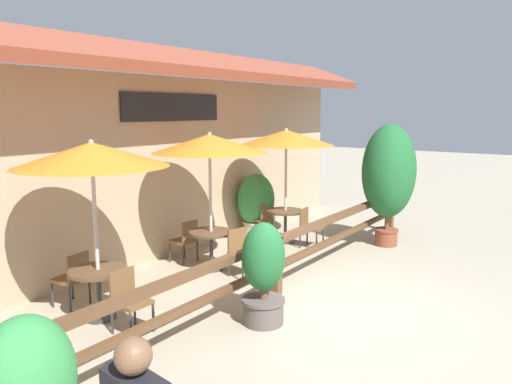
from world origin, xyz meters
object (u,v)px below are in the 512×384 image
object	(u,v)px
dining_table_middle	(211,239)
chair_middle_streetside	(241,250)
patio_umbrella_near	(92,155)
patio_umbrella_far	(286,138)
chair_near_streetside	(129,298)
patio_umbrella_middle	(210,144)
chair_far_streetside	(309,226)
chair_near_wallside	(73,277)
potted_plant_small_flowering	(256,203)
chair_far_wallside	(263,218)
potted_plant_broad_leaf	(389,173)
chair_middle_wallside	(186,239)
dining_table_far	(285,217)
dining_table_near	(98,279)
potted_plant_corner_fern	(263,271)

from	to	relation	value
dining_table_middle	chair_middle_streetside	bearing A→B (deg)	-87.53
patio_umbrella_near	patio_umbrella_far	size ratio (longest dim) A/B	1.00
chair_near_streetside	dining_table_middle	xyz separation A→B (m)	(2.68, 0.82, 0.11)
patio_umbrella_middle	chair_far_streetside	size ratio (longest dim) A/B	3.03
chair_near_wallside	potted_plant_small_flowering	xyz separation A→B (m)	(5.17, 0.26, 0.31)
chair_far_wallside	potted_plant_broad_leaf	xyz separation A→B (m)	(1.00, -2.61, 1.13)
chair_far_streetside	chair_middle_wallside	bearing A→B (deg)	143.22
patio_umbrella_far	dining_table_far	size ratio (longest dim) A/B	3.09
dining_table_near	potted_plant_small_flowering	world-z (taller)	potted_plant_small_flowering
patio_umbrella_near	patio_umbrella_far	xyz separation A→B (m)	(5.09, 0.04, 0.00)
chair_far_streetside	patio_umbrella_far	bearing A→B (deg)	78.72
chair_near_wallside	chair_far_wallside	xyz separation A→B (m)	(5.07, 0.00, 0.00)
chair_middle_streetside	dining_table_far	world-z (taller)	chair_middle_streetside
patio_umbrella_middle	dining_table_far	xyz separation A→B (m)	(2.46, -0.10, -1.77)
potted_plant_broad_leaf	dining_table_near	bearing A→B (deg)	162.58
chair_far_streetside	potted_plant_broad_leaf	bearing A→B (deg)	-56.08
patio_umbrella_middle	potted_plant_corner_fern	world-z (taller)	patio_umbrella_middle
patio_umbrella_near	dining_table_far	distance (m)	5.39
chair_near_streetside	chair_far_streetside	distance (m)	5.08
potted_plant_corner_fern	potted_plant_small_flowering	world-z (taller)	potted_plant_small_flowering
chair_far_streetside	potted_plant_corner_fern	world-z (taller)	potted_plant_corner_fern
potted_plant_broad_leaf	dining_table_middle	bearing A→B (deg)	149.47
dining_table_middle	chair_middle_streetside	xyz separation A→B (m)	(0.03, -0.68, -0.11)
dining_table_near	dining_table_far	bearing A→B (deg)	0.47
patio_umbrella_middle	potted_plant_broad_leaf	world-z (taller)	potted_plant_broad_leaf
chair_middle_streetside	chair_far_wallside	xyz separation A→B (m)	(2.47, 1.22, 0.00)
dining_table_near	dining_table_middle	size ratio (longest dim) A/B	1.00
chair_middle_streetside	chair_far_wallside	distance (m)	2.76
dining_table_far	potted_plant_corner_fern	size ratio (longest dim) A/B	0.57
chair_near_streetside	patio_umbrella_far	world-z (taller)	patio_umbrella_far
dining_table_near	chair_far_streetside	distance (m)	5.07
dining_table_middle	chair_middle_wallside	distance (m)	0.69
dining_table_near	dining_table_middle	bearing A→B (deg)	3.06
chair_middle_wallside	chair_far_wallside	world-z (taller)	same
chair_middle_streetside	chair_near_wallside	bearing A→B (deg)	166.79
chair_near_streetside	chair_middle_streetside	size ratio (longest dim) A/B	1.00
chair_near_wallside	chair_middle_wallside	world-z (taller)	same
dining_table_near	patio_umbrella_middle	size ratio (longest dim) A/B	0.32
patio_umbrella_near	chair_far_streetside	size ratio (longest dim) A/B	3.03
chair_middle_wallside	patio_umbrella_middle	bearing A→B (deg)	91.41
chair_near_streetside	dining_table_far	xyz separation A→B (m)	(5.14, 0.72, 0.11)
chair_near_wallside	potted_plant_corner_fern	bearing A→B (deg)	106.78
dining_table_near	chair_middle_streetside	bearing A→B (deg)	-11.40
dining_table_middle	chair_far_streetside	xyz separation A→B (m)	(2.40, -0.74, -0.11)
potted_plant_corner_fern	chair_near_streetside	bearing A→B (deg)	133.44
chair_far_streetside	chair_near_streetside	bearing A→B (deg)	175.06
chair_near_streetside	potted_plant_small_flowering	world-z (taller)	potted_plant_small_flowering
potted_plant_corner_fern	potted_plant_small_flowering	bearing A→B (deg)	36.25
chair_near_streetside	dining_table_middle	bearing A→B (deg)	18.60
dining_table_middle	chair_middle_wallside	xyz separation A→B (m)	(0.03, 0.68, -0.11)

